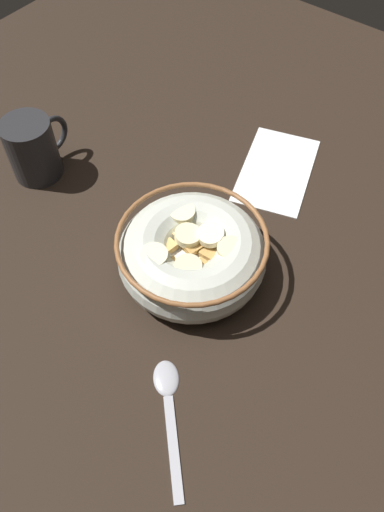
{
  "coord_description": "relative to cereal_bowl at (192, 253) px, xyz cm",
  "views": [
    {
      "loc": [
        -27.07,
        -20.96,
        51.72
      ],
      "look_at": [
        0.0,
        0.0,
        3.0
      ],
      "focal_mm": 35.64,
      "sensor_mm": 36.0,
      "label": 1
    }
  ],
  "objects": [
    {
      "name": "folded_napkin",
      "position": [
        20.68,
        0.9,
        -3.35
      ],
      "size": [
        17.73,
        13.76,
        0.3
      ],
      "primitive_type": "cube",
      "rotation": [
        0.0,
        0.0,
        0.32
      ],
      "color": "white",
      "rests_on": "ground_plane"
    },
    {
      "name": "spoon",
      "position": [
        -14.12,
        -7.8,
        -3.17
      ],
      "size": [
        11.52,
        11.53,
        0.8
      ],
      "color": "#A5A5AD",
      "rests_on": "ground_plane"
    },
    {
      "name": "cereal_bowl",
      "position": [
        0.0,
        0.0,
        0.0
      ],
      "size": [
        17.52,
        17.52,
        6.69
      ],
      "color": "beige",
      "rests_on": "ground_plane"
    },
    {
      "name": "coffee_mug",
      "position": [
        0.45,
        27.18,
        0.76
      ],
      "size": [
        9.46,
        6.68,
        8.52
      ],
      "color": "#262628",
      "rests_on": "ground_plane"
    },
    {
      "name": "ground_plane",
      "position": [
        -0.0,
        -0.01,
        -4.5
      ],
      "size": [
        124.28,
        124.28,
        2.0
      ],
      "primitive_type": "cube",
      "color": "black"
    }
  ]
}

